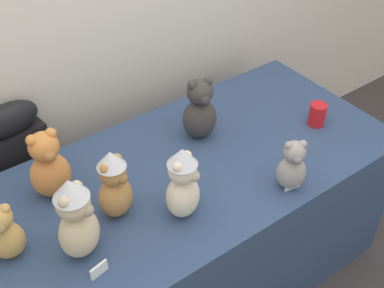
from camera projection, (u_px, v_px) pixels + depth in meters
name	position (u px, v px, depth m)	size (l,w,h in m)	color
display_table	(192.00, 226.00, 2.34)	(1.84, 0.89, 0.78)	navy
instrument_case	(29.00, 189.00, 2.37)	(0.29, 0.16, 1.01)	black
teddy_bear_cream	(183.00, 183.00, 1.79)	(0.19, 0.18, 0.32)	beige
teddy_bear_charcoal	(200.00, 110.00, 2.16)	(0.18, 0.17, 0.31)	#383533
teddy_bear_ash	(292.00, 166.00, 1.93)	(0.16, 0.15, 0.24)	gray
teddy_bear_sand	(76.00, 219.00, 1.64)	(0.21, 0.20, 0.35)	#CCB78E
teddy_bear_caramel	(114.00, 185.00, 1.79)	(0.17, 0.16, 0.31)	#B27A42
teddy_bear_honey	(5.00, 233.00, 1.66)	(0.15, 0.13, 0.24)	tan
teddy_bear_ginger	(49.00, 166.00, 1.88)	(0.16, 0.14, 0.31)	#D17F3D
party_cup_red	(317.00, 114.00, 2.29)	(0.08, 0.08, 0.11)	red
name_card_front_left	(293.00, 184.00, 1.97)	(0.07, 0.01, 0.05)	white
name_card_front_middle	(99.00, 270.00, 1.65)	(0.07, 0.01, 0.05)	white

